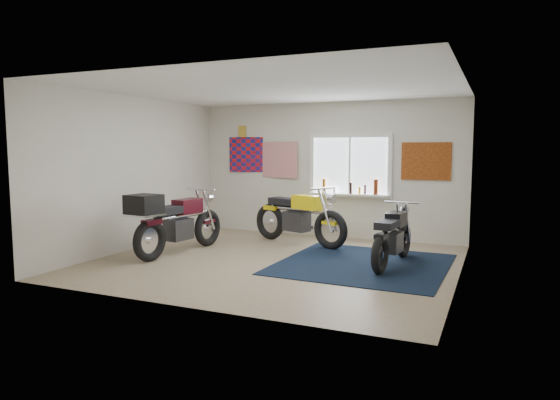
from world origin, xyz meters
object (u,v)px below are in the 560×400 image
at_px(yellow_triumph, 298,218).
at_px(black_chrome_bike, 393,238).
at_px(navy_rug, 363,264).
at_px(maroon_tourer, 173,222).

distance_m(yellow_triumph, black_chrome_bike, 2.20).
relative_size(yellow_triumph, black_chrome_bike, 1.14).
bearing_deg(yellow_triumph, navy_rug, -18.28).
distance_m(navy_rug, yellow_triumph, 1.97).
xyz_separation_m(navy_rug, black_chrome_bike, (0.42, 0.13, 0.41)).
bearing_deg(navy_rug, yellow_triumph, 143.19).
distance_m(navy_rug, black_chrome_bike, 0.60).
bearing_deg(yellow_triumph, black_chrome_bike, -8.88).
relative_size(black_chrome_bike, maroon_tourer, 0.86).
xyz_separation_m(navy_rug, yellow_triumph, (-1.53, 1.15, 0.48)).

